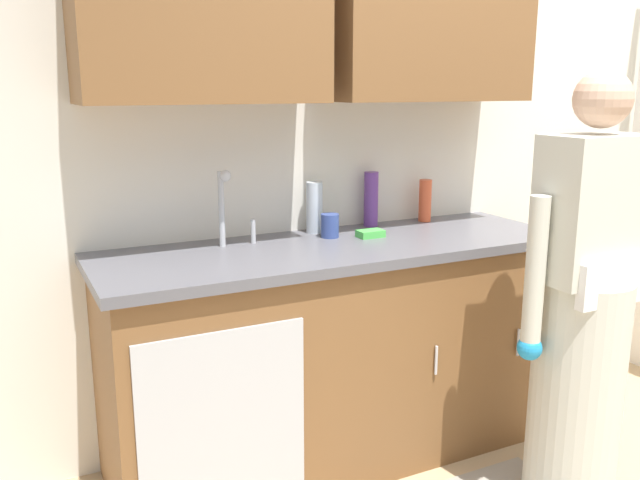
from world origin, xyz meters
The scene contains 10 objects.
kitchen_wall_with_uppers centered at (-0.14, 0.99, 1.48)m, with size 4.80×0.44×2.70m.
counter_cabinet centered at (-0.55, 0.70, 0.45)m, with size 1.90×0.62×0.90m.
countertop centered at (-0.55, 0.70, 0.92)m, with size 1.96×0.66×0.04m, color #595960.
sink centered at (-0.95, 0.71, 0.93)m, with size 0.50×0.36×0.35m.
person_at_sink centered at (0.11, 0.02, 0.69)m, with size 0.55×0.34×1.62m.
bottle_dish_liquid centered at (-0.55, 0.92, 1.05)m, with size 0.07×0.07×0.22m, color silver.
bottle_soap centered at (0.03, 0.92, 1.04)m, with size 0.06×0.06×0.20m, color #E05933.
bottle_water_tall centered at (-0.25, 0.94, 1.06)m, with size 0.06×0.06×0.25m, color #66388C.
cup_by_sink centered at (-0.53, 0.81, 0.99)m, with size 0.08×0.08×0.10m, color #33478C.
sponge centered at (-0.37, 0.74, 0.96)m, with size 0.11×0.07×0.03m, color #4CBF4C.
Camera 1 is at (-1.79, -1.63, 1.56)m, focal length 37.48 mm.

